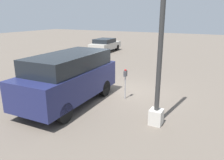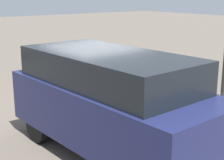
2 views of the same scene
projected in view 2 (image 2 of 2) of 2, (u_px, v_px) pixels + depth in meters
name	position (u px, v px, depth m)	size (l,w,h in m)	color
ground_plane	(97.00, 110.00, 10.06)	(80.00, 80.00, 0.00)	#60564C
parking_meter_near	(128.00, 78.00, 9.51)	(0.20, 0.12, 1.41)	#9E9EA3
parked_van	(110.00, 100.00, 7.12)	(5.00, 2.20, 2.17)	navy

